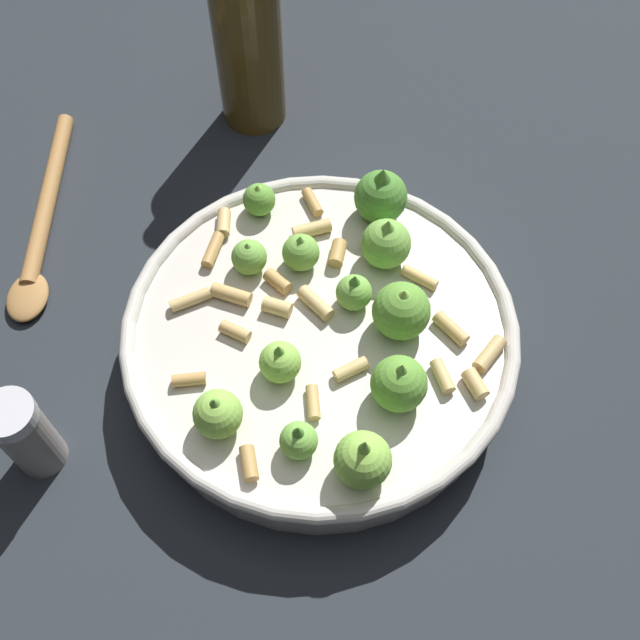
% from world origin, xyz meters
% --- Properties ---
extents(ground_plane, '(2.40, 2.40, 0.00)m').
position_xyz_m(ground_plane, '(0.00, 0.00, 0.00)').
color(ground_plane, '#23282D').
extents(cooking_pan, '(0.32, 0.32, 0.10)m').
position_xyz_m(cooking_pan, '(-0.00, 0.00, 0.03)').
color(cooking_pan, beige).
rests_on(cooking_pan, ground).
extents(pepper_shaker, '(0.04, 0.04, 0.08)m').
position_xyz_m(pepper_shaker, '(0.13, -0.19, 0.04)').
color(pepper_shaker, gray).
rests_on(pepper_shaker, ground).
extents(olive_oil_bottle, '(0.07, 0.07, 0.21)m').
position_xyz_m(olive_oil_bottle, '(-0.27, -0.13, 0.09)').
color(olive_oil_bottle, '#4C3814').
rests_on(olive_oil_bottle, ground).
extents(wooden_spoon, '(0.25, 0.08, 0.02)m').
position_xyz_m(wooden_spoon, '(-0.08, -0.28, 0.01)').
color(wooden_spoon, '#9E703D').
rests_on(wooden_spoon, ground).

